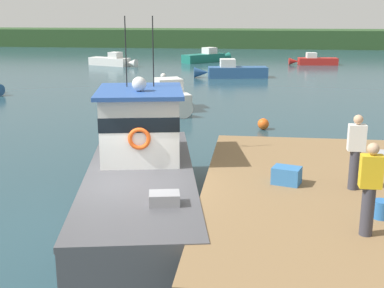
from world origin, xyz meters
TOP-DOWN VIEW (x-y plane):
  - ground_plane at (0.00, 0.00)m, footprint 200.00×200.00m
  - dock at (4.80, 0.00)m, footprint 6.00×9.00m
  - main_fishing_boat at (0.09, 1.14)m, footprint 4.01×9.97m
  - crate_stack_mid_dock at (3.62, 0.15)m, footprint 0.70×0.60m
  - bait_bucket at (5.25, -1.60)m, footprint 0.32×0.32m
  - deckhand_by_the_boat at (5.02, -0.02)m, footprint 0.36×0.22m
  - deckhand_further_back at (4.82, -2.39)m, footprint 0.36×0.22m
  - moored_boat_far_left at (8.26, 38.37)m, footprint 4.54×1.46m
  - moored_boat_mid_harbor at (1.11, 28.07)m, footprint 5.63×2.10m
  - moored_boat_outer_mooring at (-1.75, 15.47)m, footprint 3.63×6.07m
  - moored_boat_off_the_point at (-2.01, 39.83)m, footprint 4.67×4.71m
  - moored_boat_far_right at (-10.26, 35.32)m, footprint 4.94×2.69m
  - mooring_buoy_spare_mooring at (3.25, 10.72)m, footprint 0.48×0.48m
  - mooring_buoy_inshore at (-3.97, 26.66)m, footprint 0.42×0.42m
  - far_shoreline at (0.00, 62.00)m, footprint 120.00×8.00m

SIDE VIEW (x-z plane):
  - ground_plane at x=0.00m, z-range 0.00..0.00m
  - mooring_buoy_inshore at x=-3.97m, z-range 0.00..0.42m
  - mooring_buoy_spare_mooring at x=3.25m, z-range 0.00..0.48m
  - moored_boat_far_left at x=8.26m, z-range -0.18..0.96m
  - moored_boat_far_right at x=-10.26m, z-range -0.20..1.06m
  - moored_boat_mid_harbor at x=1.11m, z-range -0.22..1.19m
  - moored_boat_off_the_point at x=-2.01m, z-range -0.22..1.19m
  - moored_boat_outer_mooring at x=-1.75m, z-range -0.24..1.31m
  - main_fishing_boat at x=0.09m, z-range -1.39..3.41m
  - dock at x=4.80m, z-range 0.47..1.67m
  - far_shoreline at x=0.00m, z-range 0.00..2.40m
  - bait_bucket at x=5.25m, z-range 1.20..1.54m
  - crate_stack_mid_dock at x=3.62m, z-range 1.20..1.58m
  - deckhand_by_the_boat at x=5.02m, z-range 1.24..2.87m
  - deckhand_further_back at x=4.82m, z-range 1.24..2.87m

